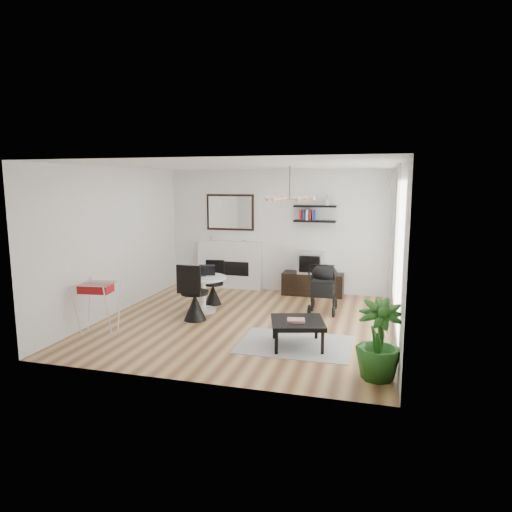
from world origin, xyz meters
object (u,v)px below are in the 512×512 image
(tv_console, at_px, (313,284))
(crt_tv, at_px, (311,263))
(potted_plant, at_px, (379,340))
(drying_rack, at_px, (98,307))
(dining_table, at_px, (202,289))
(coffee_table, at_px, (298,323))
(stroller, at_px, (324,289))
(fireplace, at_px, (230,259))

(tv_console, xyz_separation_m, crt_tv, (-0.05, -0.00, 0.47))
(crt_tv, relative_size, potted_plant, 0.52)
(crt_tv, distance_m, potted_plant, 4.31)
(drying_rack, relative_size, potted_plant, 0.85)
(dining_table, xyz_separation_m, coffee_table, (2.06, -1.38, -0.08))
(drying_rack, height_order, stroller, stroller)
(dining_table, xyz_separation_m, stroller, (2.20, 0.64, -0.02))
(potted_plant, bearing_deg, coffee_table, 144.02)
(crt_tv, bearing_deg, drying_rack, -130.01)
(stroller, height_order, coffee_table, stroller)
(tv_console, bearing_deg, potted_plant, -70.91)
(fireplace, height_order, stroller, fireplace)
(fireplace, height_order, tv_console, fireplace)
(tv_console, xyz_separation_m, drying_rack, (-2.96, -3.46, 0.20))
(fireplace, xyz_separation_m, dining_table, (0.12, -1.99, -0.24))
(fireplace, relative_size, crt_tv, 4.16)
(tv_console, bearing_deg, dining_table, -134.81)
(crt_tv, height_order, dining_table, crt_tv)
(potted_plant, bearing_deg, dining_table, 145.44)
(stroller, relative_size, potted_plant, 0.99)
(drying_rack, distance_m, stroller, 4.03)
(crt_tv, relative_size, coffee_table, 0.55)
(crt_tv, relative_size, drying_rack, 0.61)
(fireplace, bearing_deg, crt_tv, -4.95)
(potted_plant, bearing_deg, drying_rack, 172.27)
(crt_tv, distance_m, dining_table, 2.56)
(fireplace, distance_m, stroller, 2.70)
(fireplace, height_order, crt_tv, fireplace)
(tv_console, xyz_separation_m, dining_table, (-1.82, -1.83, 0.20))
(crt_tv, height_order, stroller, stroller)
(crt_tv, bearing_deg, potted_plant, -70.25)
(tv_console, distance_m, drying_rack, 4.56)
(dining_table, relative_size, coffee_table, 0.98)
(stroller, bearing_deg, coffee_table, -95.16)
(tv_console, relative_size, crt_tv, 2.51)
(drying_rack, bearing_deg, dining_table, 48.75)
(crt_tv, relative_size, stroller, 0.52)
(crt_tv, relative_size, dining_table, 0.57)
(drying_rack, distance_m, coffee_table, 3.21)
(fireplace, bearing_deg, potted_plant, -51.53)
(crt_tv, distance_m, coffee_table, 3.24)
(drying_rack, xyz_separation_m, potted_plant, (4.36, -0.59, 0.05))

